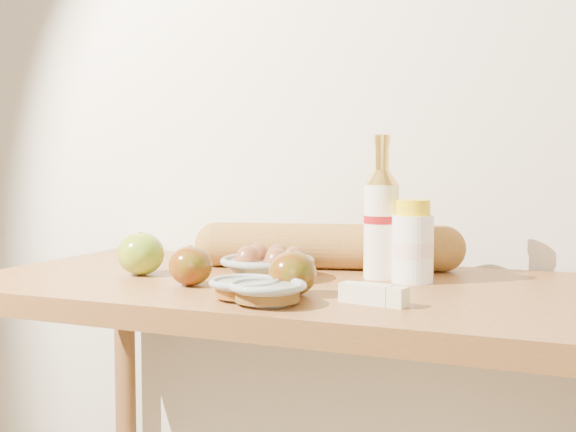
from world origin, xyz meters
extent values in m
cube|color=beige|center=(0.00, 1.51, 1.30)|extent=(3.50, 0.02, 2.60)
cube|color=#9C6732|center=(0.00, 1.18, 0.88)|extent=(1.20, 0.60, 0.04)
cylinder|color=white|center=(0.14, 1.27, 0.99)|extent=(0.08, 0.08, 0.17)
cylinder|color=maroon|center=(0.14, 1.27, 1.01)|extent=(0.08, 0.08, 0.01)
cone|color=gold|center=(0.14, 1.27, 1.09)|extent=(0.08, 0.08, 0.03)
cylinder|color=gold|center=(0.14, 1.27, 1.12)|extent=(0.03, 0.03, 0.05)
cylinder|color=gold|center=(0.14, 1.27, 1.16)|extent=(0.04, 0.04, 0.02)
cylinder|color=white|center=(0.20, 1.25, 0.96)|extent=(0.09, 0.09, 0.12)
cylinder|color=#F7D5CF|center=(0.20, 1.25, 0.96)|extent=(0.09, 0.09, 0.03)
cylinder|color=yellow|center=(0.20, 1.25, 1.03)|extent=(0.07, 0.07, 0.03)
torus|color=gray|center=(-0.05, 1.18, 0.93)|extent=(0.20, 0.20, 0.01)
ellipsoid|color=brown|center=(-0.09, 1.17, 0.93)|extent=(0.06, 0.06, 0.06)
ellipsoid|color=brown|center=(-0.02, 1.16, 0.93)|extent=(0.06, 0.06, 0.06)
ellipsoid|color=brown|center=(-0.05, 1.21, 0.93)|extent=(0.06, 0.06, 0.06)
ellipsoid|color=brown|center=(-0.09, 1.22, 0.93)|extent=(0.06, 0.06, 0.06)
ellipsoid|color=brown|center=(-0.01, 1.20, 0.93)|extent=(0.06, 0.06, 0.06)
cylinder|color=#AC7B34|center=(0.00, 1.34, 0.95)|extent=(0.47, 0.19, 0.09)
sphere|color=#AC7B34|center=(-0.22, 1.29, 0.95)|extent=(0.11, 0.11, 0.09)
sphere|color=#AC7B34|center=(0.23, 1.39, 0.95)|extent=(0.11, 0.11, 0.09)
ellipsoid|color=#A09A20|center=(-0.30, 1.13, 0.94)|extent=(0.11, 0.11, 0.08)
cylinder|color=#50381A|center=(-0.30, 1.13, 0.98)|extent=(0.01, 0.01, 0.01)
ellipsoid|color=#850707|center=(-0.15, 1.06, 0.93)|extent=(0.08, 0.08, 0.07)
cylinder|color=#482F18|center=(-0.15, 1.06, 0.96)|extent=(0.01, 0.01, 0.01)
ellipsoid|color=maroon|center=(0.05, 1.04, 0.94)|extent=(0.08, 0.08, 0.07)
cylinder|color=#452F17|center=(0.05, 1.04, 0.97)|extent=(0.01, 0.01, 0.01)
torus|color=#8F9C98|center=(0.04, 0.96, 0.93)|extent=(0.14, 0.14, 0.01)
cylinder|color=brown|center=(0.04, 0.96, 0.92)|extent=(0.11, 0.11, 0.02)
torus|color=gray|center=(-0.01, 0.99, 0.93)|extent=(0.14, 0.14, 0.01)
cylinder|color=brown|center=(-0.01, 0.99, 0.92)|extent=(0.12, 0.12, 0.02)
cube|color=beige|center=(0.19, 1.03, 0.91)|extent=(0.11, 0.05, 0.03)
cube|color=beige|center=(0.19, 1.03, 0.91)|extent=(0.06, 0.04, 0.03)
camera|label=1|loc=(0.49, -0.02, 1.11)|focal=45.00mm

